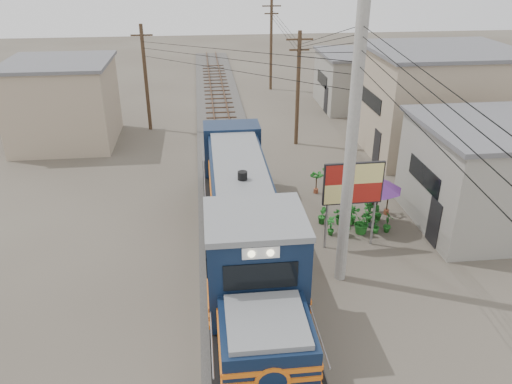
{
  "coord_description": "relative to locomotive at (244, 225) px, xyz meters",
  "views": [
    {
      "loc": [
        -1.4,
        -15.67,
        11.24
      ],
      "look_at": [
        0.66,
        2.76,
        2.2
      ],
      "focal_mm": 35.0,
      "sensor_mm": 36.0,
      "label": 1
    }
  ],
  "objects": [
    {
      "name": "wooden_pole_left",
      "position": [
        -5.0,
        17.19,
        1.9
      ],
      "size": [
        1.6,
        0.24,
        7.0
      ],
      "color": "#4C3826",
      "rests_on": "ground"
    },
    {
      "name": "ballast",
      "position": [
        0.0,
        9.19,
        -1.7
      ],
      "size": [
        3.6,
        70.0,
        0.16
      ],
      "primitive_type": "cube",
      "color": "#595651",
      "rests_on": "ground"
    },
    {
      "name": "billboard",
      "position": [
        4.43,
        0.87,
        1.02
      ],
      "size": [
        2.45,
        0.18,
        3.78
      ],
      "rotation": [
        0.0,
        0.0,
        0.02
      ],
      "color": "#99999E",
      "rests_on": "ground"
    },
    {
      "name": "market_umbrella",
      "position": [
        5.97,
        2.32,
        0.37
      ],
      "size": [
        2.31,
        2.31,
        2.44
      ],
      "rotation": [
        0.0,
        0.0,
        -0.04
      ],
      "color": "black",
      "rests_on": "ground"
    },
    {
      "name": "shophouse_back",
      "position": [
        11.0,
        21.19,
        0.33
      ],
      "size": [
        6.3,
        6.3,
        4.2
      ],
      "color": "gray",
      "rests_on": "ground"
    },
    {
      "name": "ground",
      "position": [
        0.0,
        -0.81,
        -1.78
      ],
      "size": [
        120.0,
        120.0,
        0.0
      ],
      "primitive_type": "plane",
      "color": "#473F35",
      "rests_on": "ground"
    },
    {
      "name": "utility_pole_main",
      "position": [
        3.5,
        -1.31,
        3.22
      ],
      "size": [
        0.4,
        0.4,
        10.0
      ],
      "color": "#9E9B93",
      "rests_on": "ground"
    },
    {
      "name": "track",
      "position": [
        0.0,
        9.19,
        -1.52
      ],
      "size": [
        1.15,
        70.0,
        0.12
      ],
      "color": "#51331E",
      "rests_on": "ground"
    },
    {
      "name": "plant_nursery",
      "position": [
        5.15,
        2.19,
        -1.31
      ],
      "size": [
        3.1,
        1.95,
        1.06
      ],
      "color": "#1D661E",
      "rests_on": "ground"
    },
    {
      "name": "wooden_pole_mid",
      "position": [
        4.5,
        13.19,
        1.9
      ],
      "size": [
        1.6,
        0.24,
        7.0
      ],
      "color": "#4C3826",
      "rests_on": "ground"
    },
    {
      "name": "locomotive",
      "position": [
        0.0,
        0.0,
        0.0
      ],
      "size": [
        3.04,
        16.54,
        4.1
      ],
      "color": "black",
      "rests_on": "ground"
    },
    {
      "name": "vendor",
      "position": [
        6.45,
        3.74,
        -1.02
      ],
      "size": [
        0.59,
        0.42,
        1.51
      ],
      "primitive_type": "imported",
      "rotation": [
        0.0,
        0.0,
        3.25
      ],
      "color": "black",
      "rests_on": "ground"
    },
    {
      "name": "power_lines",
      "position": [
        -0.14,
        7.69,
        5.78
      ],
      "size": [
        9.65,
        19.0,
        3.3
      ],
      "color": "black",
      "rests_on": "ground"
    },
    {
      "name": "shophouse_front",
      "position": [
        11.5,
        2.19,
        0.58
      ],
      "size": [
        7.35,
        6.3,
        4.7
      ],
      "color": "gray",
      "rests_on": "ground"
    },
    {
      "name": "shophouse_left",
      "position": [
        -10.0,
        15.19,
        0.83
      ],
      "size": [
        6.3,
        6.3,
        5.2
      ],
      "color": "tan",
      "rests_on": "ground"
    },
    {
      "name": "shophouse_mid",
      "position": [
        12.5,
        11.19,
        1.33
      ],
      "size": [
        8.4,
        7.35,
        6.2
      ],
      "color": "tan",
      "rests_on": "ground"
    },
    {
      "name": "wooden_pole_far",
      "position": [
        4.8,
        27.19,
        2.15
      ],
      "size": [
        1.6,
        0.24,
        7.5
      ],
      "color": "#4C3826",
      "rests_on": "ground"
    }
  ]
}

